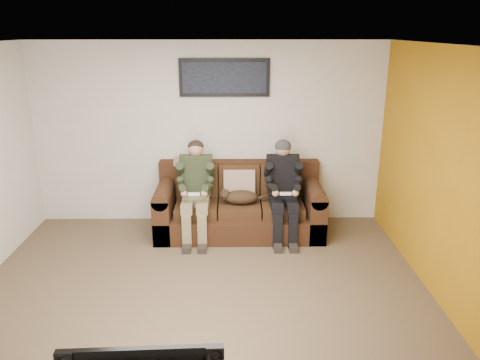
{
  "coord_description": "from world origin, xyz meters",
  "views": [
    {
      "loc": [
        0.35,
        -4.32,
        2.75
      ],
      "look_at": [
        0.43,
        1.2,
        0.95
      ],
      "focal_mm": 35.0,
      "sensor_mm": 36.0,
      "label": 1
    }
  ],
  "objects_px": {
    "cat": "(240,197)",
    "sofa": "(239,206)",
    "person_right": "(283,184)",
    "person_left": "(196,185)",
    "framed_poster": "(224,78)"
  },
  "relations": [
    {
      "from": "person_left",
      "to": "framed_poster",
      "type": "relative_size",
      "value": 1.05
    },
    {
      "from": "person_left",
      "to": "person_right",
      "type": "relative_size",
      "value": 0.99
    },
    {
      "from": "sofa",
      "to": "person_right",
      "type": "relative_size",
      "value": 1.73
    },
    {
      "from": "framed_poster",
      "to": "sofa",
      "type": "bearing_deg",
      "value": -62.51
    },
    {
      "from": "person_right",
      "to": "framed_poster",
      "type": "distance_m",
      "value": 1.67
    },
    {
      "from": "sofa",
      "to": "framed_poster",
      "type": "bearing_deg",
      "value": 117.49
    },
    {
      "from": "cat",
      "to": "person_right",
      "type": "bearing_deg",
      "value": -1.73
    },
    {
      "from": "person_right",
      "to": "cat",
      "type": "relative_size",
      "value": 2.01
    },
    {
      "from": "person_left",
      "to": "person_right",
      "type": "bearing_deg",
      "value": 0.02
    },
    {
      "from": "cat",
      "to": "framed_poster",
      "type": "xyz_separation_m",
      "value": [
        -0.2,
        0.56,
        1.54
      ]
    },
    {
      "from": "cat",
      "to": "sofa",
      "type": "bearing_deg",
      "value": 90.02
    },
    {
      "from": "sofa",
      "to": "person_left",
      "type": "relative_size",
      "value": 1.74
    },
    {
      "from": "person_left",
      "to": "cat",
      "type": "height_order",
      "value": "person_left"
    },
    {
      "from": "sofa",
      "to": "framed_poster",
      "type": "distance_m",
      "value": 1.8
    },
    {
      "from": "sofa",
      "to": "cat",
      "type": "xyz_separation_m",
      "value": [
        0.0,
        -0.17,
        0.2
      ]
    }
  ]
}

